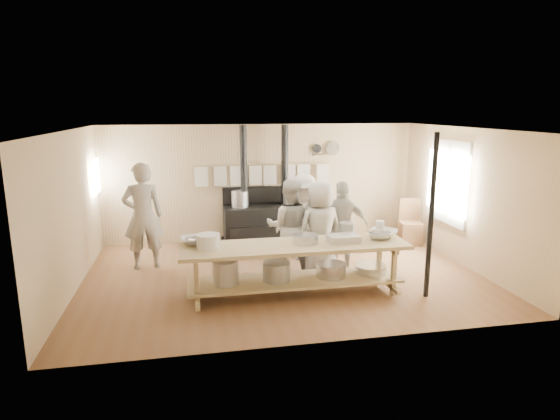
{
  "coord_description": "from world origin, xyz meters",
  "views": [
    {
      "loc": [
        -1.57,
        -7.8,
        2.96
      ],
      "look_at": [
        -0.03,
        0.2,
        1.17
      ],
      "focal_mm": 30.0,
      "sensor_mm": 36.0,
      "label": 1
    }
  ],
  "objects_px": {
    "stove": "(265,220)",
    "prep_table": "(294,264)",
    "chair": "(410,231)",
    "cook_left": "(289,227)",
    "cook_center": "(320,229)",
    "cook_by_window": "(304,218)",
    "cook_far_left": "(143,216)",
    "roasting_pan": "(344,238)",
    "cook_right": "(342,226)"
  },
  "relations": [
    {
      "from": "prep_table",
      "to": "roasting_pan",
      "type": "bearing_deg",
      "value": 0.64
    },
    {
      "from": "cook_far_left",
      "to": "cook_by_window",
      "type": "distance_m",
      "value": 3.05
    },
    {
      "from": "prep_table",
      "to": "cook_far_left",
      "type": "bearing_deg",
      "value": 143.5
    },
    {
      "from": "cook_center",
      "to": "chair",
      "type": "relative_size",
      "value": 1.74
    },
    {
      "from": "cook_right",
      "to": "cook_by_window",
      "type": "xyz_separation_m",
      "value": [
        -0.55,
        0.69,
        0.02
      ]
    },
    {
      "from": "cook_left",
      "to": "cook_center",
      "type": "distance_m",
      "value": 0.57
    },
    {
      "from": "stove",
      "to": "prep_table",
      "type": "relative_size",
      "value": 0.72
    },
    {
      "from": "cook_left",
      "to": "roasting_pan",
      "type": "distance_m",
      "value": 1.24
    },
    {
      "from": "cook_far_left",
      "to": "cook_left",
      "type": "distance_m",
      "value": 2.72
    },
    {
      "from": "cook_right",
      "to": "prep_table",
      "type": "bearing_deg",
      "value": 48.64
    },
    {
      "from": "prep_table",
      "to": "cook_left",
      "type": "bearing_deg",
      "value": 82.29
    },
    {
      "from": "cook_left",
      "to": "chair",
      "type": "relative_size",
      "value": 1.74
    },
    {
      "from": "cook_right",
      "to": "cook_left",
      "type": "bearing_deg",
      "value": 5.37
    },
    {
      "from": "cook_center",
      "to": "cook_by_window",
      "type": "height_order",
      "value": "cook_center"
    },
    {
      "from": "cook_far_left",
      "to": "cook_center",
      "type": "relative_size",
      "value": 1.16
    },
    {
      "from": "stove",
      "to": "cook_left",
      "type": "xyz_separation_m",
      "value": [
        0.14,
        -1.96,
        0.34
      ]
    },
    {
      "from": "cook_far_left",
      "to": "cook_right",
      "type": "height_order",
      "value": "cook_far_left"
    },
    {
      "from": "cook_center",
      "to": "stove",
      "type": "bearing_deg",
      "value": -85.95
    },
    {
      "from": "chair",
      "to": "roasting_pan",
      "type": "distance_m",
      "value": 3.39
    },
    {
      "from": "roasting_pan",
      "to": "prep_table",
      "type": "bearing_deg",
      "value": -179.36
    },
    {
      "from": "cook_far_left",
      "to": "cook_center",
      "type": "distance_m",
      "value": 3.27
    },
    {
      "from": "prep_table",
      "to": "cook_left",
      "type": "distance_m",
      "value": 1.12
    },
    {
      "from": "cook_far_left",
      "to": "chair",
      "type": "height_order",
      "value": "cook_far_left"
    },
    {
      "from": "cook_right",
      "to": "roasting_pan",
      "type": "height_order",
      "value": "cook_right"
    },
    {
      "from": "cook_left",
      "to": "chair",
      "type": "distance_m",
      "value": 3.34
    },
    {
      "from": "chair",
      "to": "cook_center",
      "type": "bearing_deg",
      "value": -134.63
    },
    {
      "from": "cook_right",
      "to": "cook_by_window",
      "type": "height_order",
      "value": "cook_by_window"
    },
    {
      "from": "cook_left",
      "to": "cook_right",
      "type": "xyz_separation_m",
      "value": [
        0.99,
        -0.01,
        -0.03
      ]
    },
    {
      "from": "chair",
      "to": "prep_table",
      "type": "bearing_deg",
      "value": -130.07
    },
    {
      "from": "chair",
      "to": "roasting_pan",
      "type": "relative_size",
      "value": 2.04
    },
    {
      "from": "cook_left",
      "to": "cook_by_window",
      "type": "distance_m",
      "value": 0.81
    },
    {
      "from": "prep_table",
      "to": "chair",
      "type": "xyz_separation_m",
      "value": [
        3.16,
        2.37,
        -0.23
      ]
    },
    {
      "from": "chair",
      "to": "cook_far_left",
      "type": "bearing_deg",
      "value": -161.35
    },
    {
      "from": "cook_left",
      "to": "cook_by_window",
      "type": "xyz_separation_m",
      "value": [
        0.44,
        0.68,
        -0.01
      ]
    },
    {
      "from": "cook_left",
      "to": "cook_by_window",
      "type": "height_order",
      "value": "cook_left"
    },
    {
      "from": "prep_table",
      "to": "chair",
      "type": "bearing_deg",
      "value": 36.83
    },
    {
      "from": "cook_left",
      "to": "prep_table",
      "type": "bearing_deg",
      "value": 97.94
    },
    {
      "from": "stove",
      "to": "cook_center",
      "type": "bearing_deg",
      "value": -74.18
    },
    {
      "from": "cook_center",
      "to": "cook_right",
      "type": "relative_size",
      "value": 1.04
    },
    {
      "from": "cook_far_left",
      "to": "cook_center",
      "type": "height_order",
      "value": "cook_far_left"
    },
    {
      "from": "cook_center",
      "to": "cook_right",
      "type": "bearing_deg",
      "value": -163.17
    },
    {
      "from": "prep_table",
      "to": "chair",
      "type": "relative_size",
      "value": 3.64
    },
    {
      "from": "cook_center",
      "to": "roasting_pan",
      "type": "height_order",
      "value": "cook_center"
    },
    {
      "from": "stove",
      "to": "cook_left",
      "type": "relative_size",
      "value": 1.51
    },
    {
      "from": "stove",
      "to": "cook_center",
      "type": "xyz_separation_m",
      "value": [
        0.64,
        -2.24,
        0.34
      ]
    },
    {
      "from": "cook_far_left",
      "to": "roasting_pan",
      "type": "height_order",
      "value": "cook_far_left"
    },
    {
      "from": "cook_left",
      "to": "stove",
      "type": "bearing_deg",
      "value": -70.25
    },
    {
      "from": "prep_table",
      "to": "cook_center",
      "type": "distance_m",
      "value": 1.06
    },
    {
      "from": "cook_far_left",
      "to": "roasting_pan",
      "type": "distance_m",
      "value": 3.74
    },
    {
      "from": "cook_by_window",
      "to": "roasting_pan",
      "type": "xyz_separation_m",
      "value": [
        0.23,
        -1.73,
        0.05
      ]
    }
  ]
}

